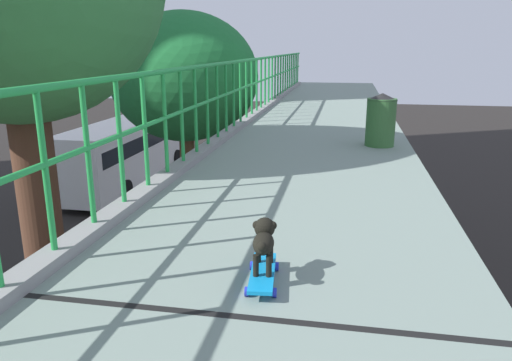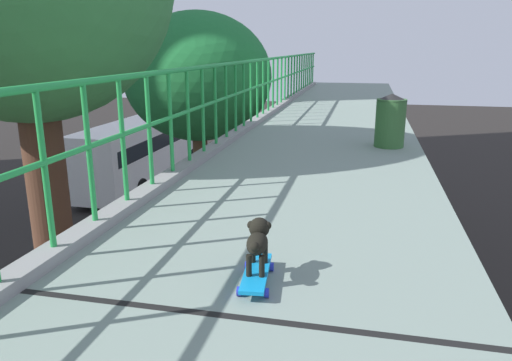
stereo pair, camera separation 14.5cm
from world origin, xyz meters
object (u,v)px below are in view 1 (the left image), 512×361
Objects in this scene: city_bus at (128,148)px; small_dog at (264,239)px; toy_skateboard at (263,273)px; litter_bin at (381,119)px.

city_bus is 22.34m from small_dog.
toy_skateboard is 4.79m from litter_bin.
small_dog is at bearing 93.59° from toy_skateboard.
city_bus is 22.37m from toy_skateboard.
toy_skateboard is 1.49× the size of small_dog.
small_dog is at bearing -62.38° from city_bus.
small_dog reaches higher than toy_skateboard.
small_dog is (10.21, -19.52, 3.72)m from city_bus.
toy_skateboard is at bearing -62.45° from city_bus.
city_bus is 18.85× the size of toy_skateboard.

